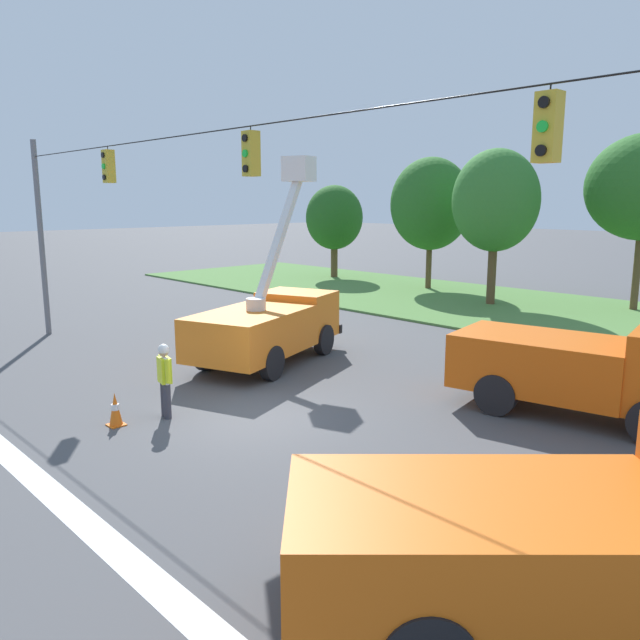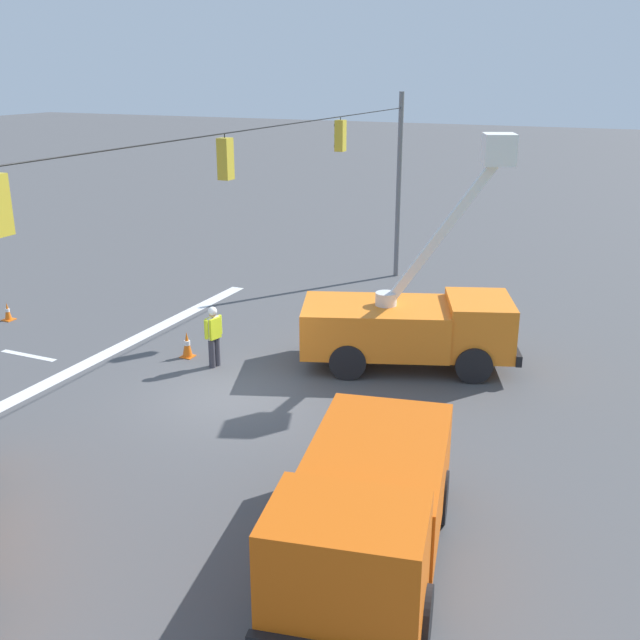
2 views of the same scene
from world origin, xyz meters
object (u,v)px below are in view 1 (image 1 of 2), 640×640
at_px(utility_truck_support_near, 587,368).
at_px(road_worker, 165,376).
at_px(traffic_cone_mid_left, 115,409).
at_px(utility_truck_bucket_lift, 269,321).
at_px(tree_centre, 495,201).
at_px(tree_far_west, 334,218).
at_px(tree_west, 431,204).
at_px(utility_truck_support_far, 595,535).

relative_size(utility_truck_support_near, road_worker, 3.50).
relative_size(utility_truck_support_near, traffic_cone_mid_left, 8.01).
bearing_deg(utility_truck_bucket_lift, tree_centre, 93.92).
bearing_deg(utility_truck_support_near, traffic_cone_mid_left, -130.43).
xyz_separation_m(utility_truck_bucket_lift, road_worker, (2.37, -5.04, -0.31)).
height_order(tree_far_west, road_worker, tree_far_west).
bearing_deg(tree_west, utility_truck_support_far, -49.40).
distance_m(tree_far_west, utility_truck_support_far, 34.39).
relative_size(tree_west, traffic_cone_mid_left, 9.61).
xyz_separation_m(tree_centre, road_worker, (3.37, -19.61, -4.01)).
height_order(utility_truck_support_near, traffic_cone_mid_left, utility_truck_support_near).
height_order(tree_centre, utility_truck_support_far, tree_centre).
bearing_deg(utility_truck_support_near, utility_truck_support_far, -65.69).
height_order(road_worker, traffic_cone_mid_left, road_worker).
bearing_deg(utility_truck_support_near, utility_truck_bucket_lift, -166.91).
height_order(tree_far_west, traffic_cone_mid_left, tree_far_west).
bearing_deg(utility_truck_bucket_lift, tree_west, 110.95).
distance_m(utility_truck_bucket_lift, utility_truck_support_far, 13.41).
bearing_deg(tree_centre, traffic_cone_mid_left, -81.55).
bearing_deg(tree_far_west, tree_centre, -9.56).
relative_size(tree_west, tree_centre, 1.00).
xyz_separation_m(tree_west, utility_truck_bucket_lift, (6.46, -16.89, -3.53)).
bearing_deg(road_worker, tree_far_west, 126.91).
bearing_deg(utility_truck_bucket_lift, traffic_cone_mid_left, -71.32).
distance_m(road_worker, traffic_cone_mid_left, 1.31).
distance_m(tree_centre, road_worker, 20.30).
relative_size(tree_far_west, utility_truck_bucket_lift, 0.94).
xyz_separation_m(tree_far_west, road_worker, (16.37, -21.80, -2.94)).
bearing_deg(utility_truck_support_near, tree_centre, 129.12).
bearing_deg(traffic_cone_mid_left, utility_truck_bucket_lift, 108.68).
bearing_deg(tree_west, road_worker, -68.05).
bearing_deg(traffic_cone_mid_left, tree_far_west, 125.06).
relative_size(tree_west, utility_truck_support_far, 1.14).
xyz_separation_m(utility_truck_support_near, road_worker, (-6.75, -7.16, -0.20)).
bearing_deg(tree_far_west, utility_truck_support_far, -39.66).
xyz_separation_m(tree_centre, utility_truck_support_near, (10.12, -12.45, -3.81)).
height_order(tree_far_west, utility_truck_support_far, tree_far_west).
bearing_deg(road_worker, traffic_cone_mid_left, -104.75).
bearing_deg(utility_truck_support_far, traffic_cone_mid_left, -174.28).
distance_m(tree_west, utility_truck_bucket_lift, 18.43).
bearing_deg(utility_truck_support_near, tree_west, 136.55).
height_order(tree_west, utility_truck_support_near, tree_west).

